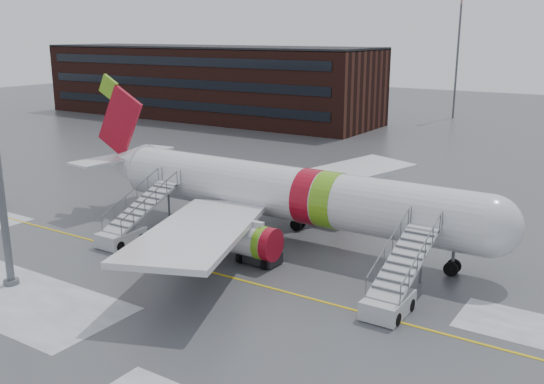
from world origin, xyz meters
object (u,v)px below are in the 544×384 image
Objects in this scene: airstair_fwd at (394,290)px; pushback_tug at (257,252)px; airliner at (276,192)px; airstair_aft at (129,227)px.

airstair_fwd is 10.20m from pushback_tug.
airliner reaches higher than airstair_fwd.
airstair_fwd is 2.73× the size of pushback_tug.
airstair_aft is at bearing 180.00° from airstair_fwd.
pushback_tug is (-10.06, 1.64, -0.36)m from airstair_fwd.
pushback_tug is (9.96, 1.64, -0.36)m from airstair_aft.
airliner is at bearing 150.87° from airstair_fwd.
airliner is 5.84m from pushback_tug.
airstair_aft reaches higher than pushback_tug.
airstair_aft is 2.73× the size of pushback_tug.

